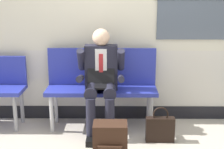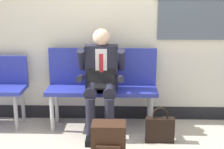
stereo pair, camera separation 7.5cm
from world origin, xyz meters
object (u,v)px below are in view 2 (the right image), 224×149
Objects in this scene: person_seated at (101,78)px; handbag at (160,129)px; bench_with_person at (102,81)px; backpack at (109,145)px.

handbag is (0.69, -0.28, -0.53)m from person_seated.
bench_with_person is 0.96m from handbag.
person_seated is at bearing 98.30° from backpack.
bench_with_person is at bearing 144.66° from handbag.
backpack is at bearing -135.56° from handbag.
person_seated reaches higher than handbag.
handbag is at bearing 44.44° from backpack.
person_seated is 3.00× the size of handbag.
bench_with_person reaches higher than backpack.
backpack is 1.07× the size of handbag.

